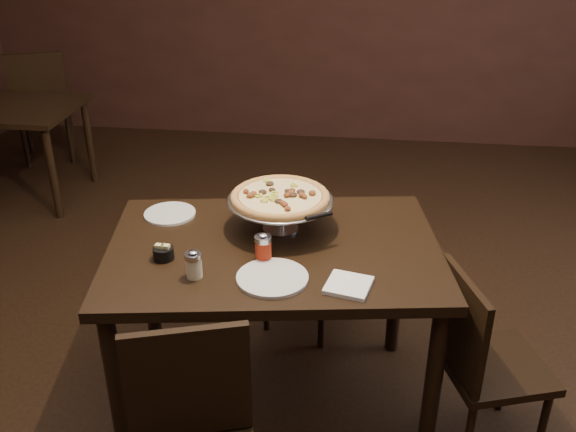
# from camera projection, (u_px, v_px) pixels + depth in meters

# --- Properties ---
(room) EXTENTS (6.04, 7.04, 2.84)m
(room) POSITION_uv_depth(u_px,v_px,m) (271.00, 100.00, 2.26)
(room) COLOR black
(room) RESTS_ON ground
(dining_table) EXTENTS (1.42, 1.06, 0.81)m
(dining_table) POSITION_uv_depth(u_px,v_px,m) (274.00, 269.00, 2.57)
(dining_table) COLOR black
(dining_table) RESTS_ON ground
(background_table) EXTENTS (1.11, 0.74, 0.69)m
(background_table) POSITION_uv_depth(u_px,v_px,m) (0.00, 118.00, 4.58)
(background_table) COLOR black
(background_table) RESTS_ON ground
(pizza_stand) EXTENTS (0.43, 0.43, 0.18)m
(pizza_stand) POSITION_uv_depth(u_px,v_px,m) (280.00, 197.00, 2.58)
(pizza_stand) COLOR #BBBAC1
(pizza_stand) RESTS_ON dining_table
(parmesan_shaker) EXTENTS (0.06, 0.06, 0.11)m
(parmesan_shaker) POSITION_uv_depth(u_px,v_px,m) (194.00, 265.00, 2.30)
(parmesan_shaker) COLOR beige
(parmesan_shaker) RESTS_ON dining_table
(pepper_flake_shaker) EXTENTS (0.07, 0.07, 0.11)m
(pepper_flake_shaker) POSITION_uv_depth(u_px,v_px,m) (263.00, 248.00, 2.40)
(pepper_flake_shaker) COLOR maroon
(pepper_flake_shaker) RESTS_ON dining_table
(packet_caddy) EXTENTS (0.08, 0.08, 0.06)m
(packet_caddy) POSITION_uv_depth(u_px,v_px,m) (163.00, 253.00, 2.42)
(packet_caddy) COLOR black
(packet_caddy) RESTS_ON dining_table
(napkin_stack) EXTENTS (0.18, 0.18, 0.02)m
(napkin_stack) POSITION_uv_depth(u_px,v_px,m) (348.00, 285.00, 2.26)
(napkin_stack) COLOR white
(napkin_stack) RESTS_ON dining_table
(plate_left) EXTENTS (0.22, 0.22, 0.01)m
(plate_left) POSITION_uv_depth(u_px,v_px,m) (170.00, 214.00, 2.76)
(plate_left) COLOR silver
(plate_left) RESTS_ON dining_table
(plate_near) EXTENTS (0.26, 0.26, 0.01)m
(plate_near) POSITION_uv_depth(u_px,v_px,m) (272.00, 278.00, 2.30)
(plate_near) COLOR silver
(plate_near) RESTS_ON dining_table
(serving_spatula) EXTENTS (0.15, 0.15, 0.02)m
(serving_spatula) POSITION_uv_depth(u_px,v_px,m) (319.00, 217.00, 2.44)
(serving_spatula) COLOR #BBBAC1
(serving_spatula) RESTS_ON pizza_stand
(chair_far) EXTENTS (0.50, 0.50, 0.83)m
(chair_far) POSITION_uv_depth(u_px,v_px,m) (302.00, 254.00, 3.17)
(chair_far) COLOR black
(chair_far) RESTS_ON ground
(chair_side) EXTENTS (0.48, 0.48, 0.82)m
(chair_side) POSITION_uv_depth(u_px,v_px,m) (481.00, 357.00, 2.49)
(chair_side) COLOR black
(chair_side) RESTS_ON ground
(bg_chair_far) EXTENTS (0.57, 0.57, 0.93)m
(bg_chair_far) POSITION_uv_depth(u_px,v_px,m) (42.00, 102.00, 5.22)
(bg_chair_far) COLOR black
(bg_chair_far) RESTS_ON ground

